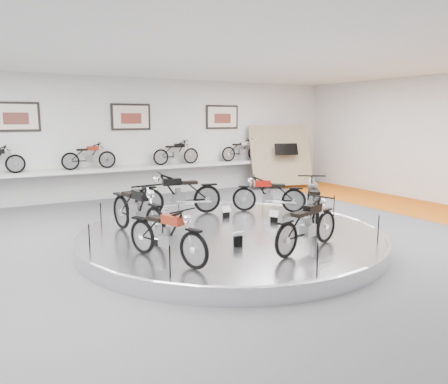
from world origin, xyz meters
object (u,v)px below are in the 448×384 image
bike_c (137,209)px  bike_a (269,194)px  bike_b (179,194)px  bike_e (307,224)px  bike_d (167,234)px  display_platform (231,237)px  shelf (135,168)px  bike_f (313,202)px

bike_c → bike_a: bearing=91.7°
bike_b → bike_e: 3.89m
bike_c → bike_d: (-0.07, -1.74, -0.09)m
bike_c → bike_b: bearing=124.6°
bike_b → bike_c: (-1.52, -1.40, 0.02)m
display_platform → bike_c: bike_c is taller
shelf → bike_f: size_ratio=6.01×
bike_e → bike_b: bearing=85.7°
shelf → bike_a: (1.78, -5.24, -0.23)m
display_platform → bike_f: size_ratio=3.50×
shelf → bike_a: bearing=-71.2°
bike_b → bike_d: bike_b is taller
display_platform → bike_c: (-1.88, 0.53, 0.71)m
display_platform → shelf: shelf is taller
shelf → bike_b: bearing=-94.6°
display_platform → bike_b: bike_b is taller
display_platform → bike_f: 1.99m
shelf → display_platform: bearing=-90.0°
bike_b → bike_f: 3.24m
shelf → bike_b: (-0.36, -4.47, -0.16)m
display_platform → bike_b: (-0.36, 1.93, 0.69)m
display_platform → bike_a: (1.78, 1.16, 0.62)m
display_platform → bike_c: bearing=164.2°
shelf → bike_b: bike_b is taller
bike_b → bike_c: bearing=51.8°
shelf → bike_d: (-1.95, -7.60, -0.23)m
bike_a → bike_d: bearing=71.4°
bike_c → bike_e: bike_c is taller
shelf → bike_f: (1.80, -6.90, -0.16)m
bike_b → bike_c: bike_c is taller
bike_e → bike_f: size_ratio=0.88×
bike_a → bike_c: (-3.66, -0.62, 0.09)m
bike_d → display_platform: bearing=101.3°
shelf → bike_e: 8.28m
bike_a → bike_e: 3.28m
bike_d → bike_f: bearing=80.3°
bike_a → bike_c: 3.71m
bike_f → display_platform: bearing=110.2°
display_platform → shelf: (0.00, 6.40, 0.85)m
bike_a → bike_d: size_ratio=1.00×
bike_a → bike_b: (-2.14, 0.77, 0.07)m
bike_c → bike_d: bike_c is taller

